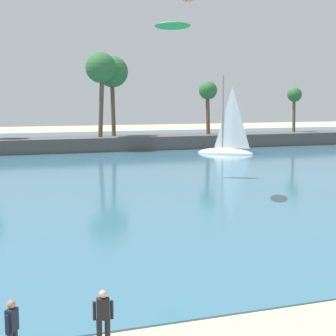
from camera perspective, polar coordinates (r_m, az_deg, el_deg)
sea at (r=62.77m, az=-15.50°, el=0.84°), size 220.00×94.95×0.06m
palm_headland at (r=70.10m, az=-15.11°, el=3.58°), size 96.12×6.00×12.43m
person_rigging_by_gear at (r=15.02m, az=-15.75°, el=-15.72°), size 0.36×0.46×1.67m
person_at_waterline at (r=15.27m, az=-6.69°, el=-15.10°), size 0.54×0.25×1.67m
sailboat_near_shore at (r=66.99m, az=6.03°, el=2.26°), size 6.50×6.28×10.08m
kite_aloft_low_near_shore at (r=46.31m, az=0.47°, el=14.45°), size 3.13×2.41×0.85m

